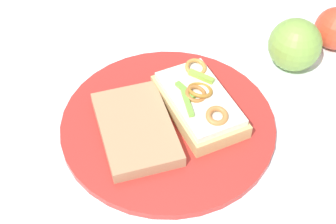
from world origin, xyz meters
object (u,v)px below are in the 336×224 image
(apple_1, at_px, (295,45))
(plate, at_px, (168,124))
(bread_slice_side, at_px, (136,128))
(sandwich, at_px, (199,103))
(apple_0, at_px, (336,28))

(apple_1, bearing_deg, plate, 164.77)
(bread_slice_side, bearing_deg, sandwich, 98.36)
(bread_slice_side, height_order, apple_1, apple_1)
(plate, relative_size, apple_0, 4.36)
(sandwich, bearing_deg, bread_slice_side, -89.81)
(plate, bearing_deg, apple_1, -15.23)
(sandwich, height_order, apple_0, apple_0)
(plate, height_order, bread_slice_side, bread_slice_side)
(plate, height_order, apple_1, apple_1)
(plate, height_order, sandwich, sandwich)
(sandwich, xyz_separation_m, bread_slice_side, (-0.09, 0.04, -0.01))
(sandwich, distance_m, bread_slice_side, 0.10)
(sandwich, distance_m, apple_1, 0.19)
(apple_0, xyz_separation_m, apple_1, (-0.09, 0.03, 0.01))
(apple_1, bearing_deg, sandwich, 166.96)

